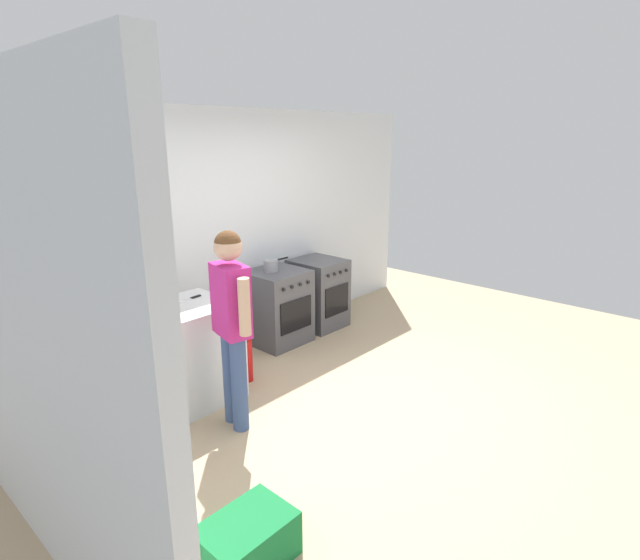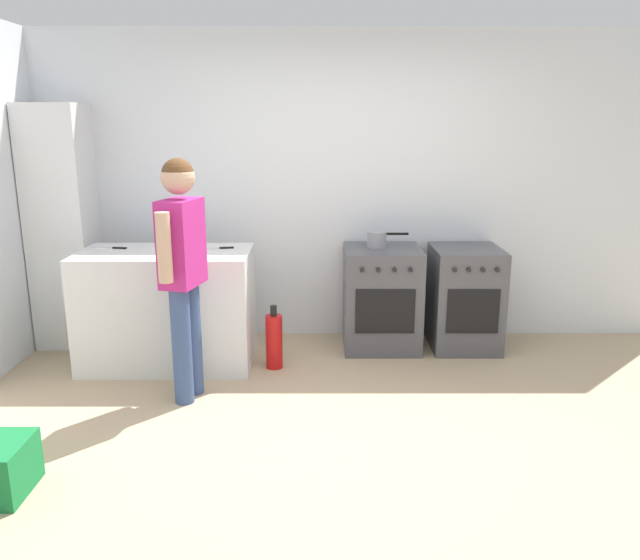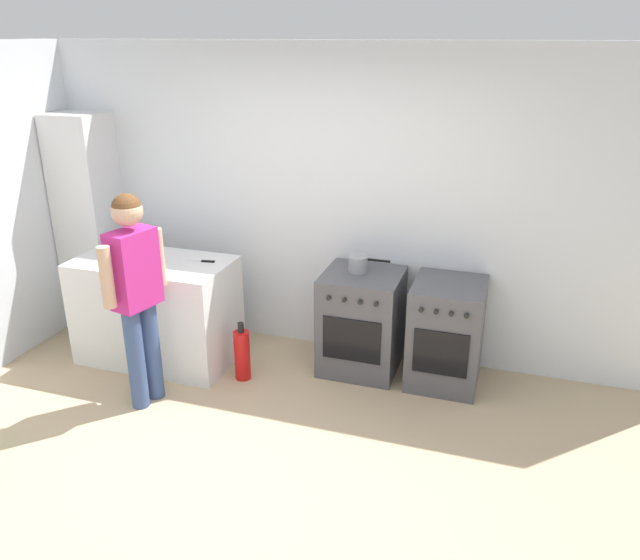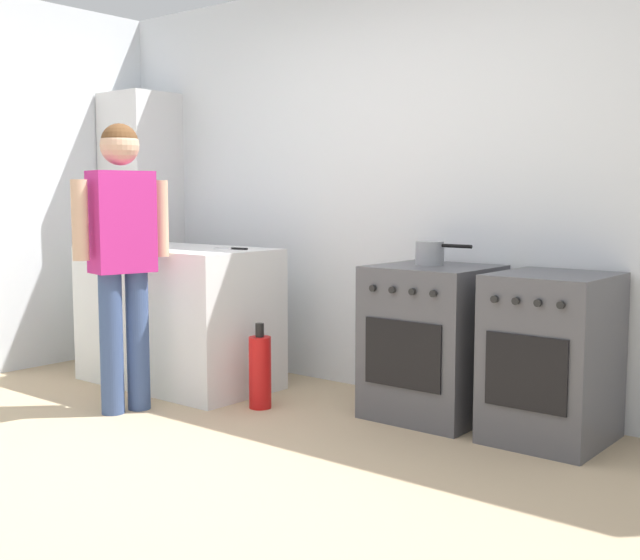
# 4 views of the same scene
# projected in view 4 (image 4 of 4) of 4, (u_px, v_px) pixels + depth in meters

# --- Properties ---
(ground_plane) EXTENTS (8.00, 8.00, 0.00)m
(ground_plane) POSITION_uv_depth(u_px,v_px,m) (174.00, 479.00, 3.51)
(ground_plane) COLOR tan
(back_wall) EXTENTS (6.00, 0.10, 2.60)m
(back_wall) POSITION_uv_depth(u_px,v_px,m) (417.00, 185.00, 4.88)
(back_wall) COLOR silver
(back_wall) RESTS_ON ground
(counter_unit) EXTENTS (1.30, 0.70, 0.90)m
(counter_unit) POSITION_uv_depth(u_px,v_px,m) (178.00, 316.00, 5.24)
(counter_unit) COLOR silver
(counter_unit) RESTS_ON ground
(oven_left) EXTENTS (0.63, 0.62, 0.85)m
(oven_left) POSITION_uv_depth(u_px,v_px,m) (432.00, 341.00, 4.47)
(oven_left) COLOR #4C4C51
(oven_left) RESTS_ON ground
(oven_right) EXTENTS (0.55, 0.62, 0.85)m
(oven_right) POSITION_uv_depth(u_px,v_px,m) (552.00, 357.00, 4.03)
(oven_right) COLOR #4C4C51
(oven_right) RESTS_ON ground
(pot) EXTENTS (0.34, 0.16, 0.13)m
(pot) POSITION_uv_depth(u_px,v_px,m) (430.00, 253.00, 4.47)
(pot) COLOR gray
(pot) RESTS_ON oven_left
(knife_utility) EXTENTS (0.25, 0.07, 0.01)m
(knife_utility) POSITION_uv_depth(u_px,v_px,m) (232.00, 249.00, 5.02)
(knife_utility) COLOR silver
(knife_utility) RESTS_ON counter_unit
(knife_chef) EXTENTS (0.31, 0.08, 0.01)m
(knife_chef) POSITION_uv_depth(u_px,v_px,m) (146.00, 243.00, 5.57)
(knife_chef) COLOR silver
(knife_chef) RESTS_ON counter_unit
(person) EXTENTS (0.27, 0.56, 1.64)m
(person) POSITION_uv_depth(u_px,v_px,m) (122.00, 242.00, 4.51)
(person) COLOR #384C7A
(person) RESTS_ON ground
(fire_extinguisher) EXTENTS (0.13, 0.13, 0.50)m
(fire_extinguisher) POSITION_uv_depth(u_px,v_px,m) (260.00, 371.00, 4.66)
(fire_extinguisher) COLOR red
(fire_extinguisher) RESTS_ON ground
(larder_cabinet) EXTENTS (0.48, 0.44, 2.00)m
(larder_cabinet) POSITION_uv_depth(u_px,v_px,m) (142.00, 226.00, 6.14)
(larder_cabinet) COLOR silver
(larder_cabinet) RESTS_ON ground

